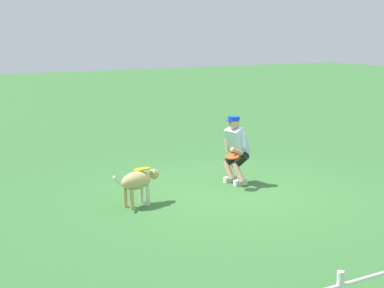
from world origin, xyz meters
TOP-DOWN VIEW (x-y plane):
  - ground_plane at (0.00, 0.00)m, footprint 60.00×60.00m
  - person at (-0.41, -0.55)m, footprint 0.56×0.66m
  - dog at (1.74, -0.19)m, footprint 0.97×0.44m
  - frisbee_flying at (1.63, -0.28)m, footprint 0.39×0.39m
  - frisbee_held at (-0.15, -0.27)m, footprint 0.28×0.29m

SIDE VIEW (x-z plane):
  - ground_plane at x=0.00m, z-range 0.00..0.00m
  - dog at x=1.74m, z-range 0.11..0.71m
  - frisbee_flying at x=1.63m, z-range 0.55..0.63m
  - frisbee_held at x=-0.15m, z-range 0.57..0.65m
  - person at x=-0.41m, z-range 0.05..1.34m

